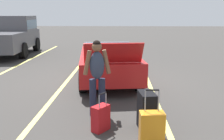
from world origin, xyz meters
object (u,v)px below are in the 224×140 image
Objects in this scene: convertible_car at (108,62)px; suitcase_small_carryon at (101,118)px; parked_pickup_truck_near at (13,34)px; suitcase_large_black at (147,111)px; suitcase_medium_bright at (152,130)px; traveler_person at (97,74)px.

convertible_car is 5.74× the size of suitcase_small_carryon.
parked_pickup_truck_near is (5.22, 5.49, 0.51)m from convertible_car.
suitcase_large_black is 0.14× the size of parked_pickup_truck_near.
convertible_car reaches higher than suitcase_medium_bright.
convertible_car is 3.96m from suitcase_small_carryon.
traveler_person reaches higher than convertible_car.
suitcase_small_carryon is (-3.95, -0.08, -0.34)m from convertible_car.
convertible_car is 0.85× the size of parked_pickup_truck_near.
suitcase_medium_bright is 1.79m from traveler_person.
convertible_car is 2.66× the size of traveler_person.
convertible_car reaches higher than suitcase_large_black.
suitcase_medium_bright is 11.72m from parked_pickup_truck_near.
suitcase_medium_bright reaches higher than suitcase_large_black.
parked_pickup_truck_near reaches higher than convertible_car.
convertible_car is 5.93× the size of suitcase_large_black.
suitcase_small_carryon is at bearing -153.46° from parked_pickup_truck_near.
suitcase_medium_bright is 1.30× the size of suitcase_small_carryon.
convertible_car is 7.59m from parked_pickup_truck_near.
convertible_car is at bearing -51.08° from suitcase_small_carryon.
suitcase_large_black is 0.74× the size of suitcase_medium_bright.
convertible_car is 4.65m from suitcase_medium_bright.
parked_pickup_truck_near reaches higher than suitcase_medium_bright.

